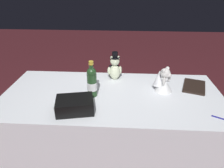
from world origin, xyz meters
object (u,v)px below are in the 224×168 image
(champagne_bottle, at_px, (92,82))
(gift_case_black, at_px, (75,105))
(teddy_bear_bride, at_px, (163,80))
(teddy_bear_groom, at_px, (115,68))
(guestbook, at_px, (194,86))
(signing_pen, at_px, (222,119))

(champagne_bottle, bearing_deg, gift_case_black, 67.43)
(teddy_bear_bride, distance_m, gift_case_black, 0.81)
(teddy_bear_groom, bearing_deg, gift_case_black, 64.84)
(teddy_bear_groom, xyz_separation_m, guestbook, (-0.75, 0.14, -0.10))
(signing_pen, xyz_separation_m, gift_case_black, (1.08, -0.04, 0.05))
(champagne_bottle, height_order, gift_case_black, champagne_bottle)
(signing_pen, distance_m, gift_case_black, 1.09)
(champagne_bottle, xyz_separation_m, gift_case_black, (0.10, 0.24, -0.08))
(gift_case_black, bearing_deg, teddy_bear_groom, -115.16)
(teddy_bear_bride, bearing_deg, champagne_bottle, 11.92)
(gift_case_black, height_order, guestbook, gift_case_black)
(signing_pen, bearing_deg, champagne_bottle, -16.01)
(champagne_bottle, height_order, guestbook, champagne_bottle)
(champagne_bottle, height_order, signing_pen, champagne_bottle)
(champagne_bottle, bearing_deg, signing_pen, 163.99)
(teddy_bear_groom, xyz_separation_m, signing_pen, (-0.81, 0.63, -0.11))
(guestbook, bearing_deg, gift_case_black, 41.93)
(gift_case_black, relative_size, guestbook, 1.11)
(champagne_bottle, relative_size, signing_pen, 2.64)
(champagne_bottle, distance_m, gift_case_black, 0.27)
(guestbook, bearing_deg, teddy_bear_bride, 32.38)
(teddy_bear_bride, relative_size, signing_pen, 1.89)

